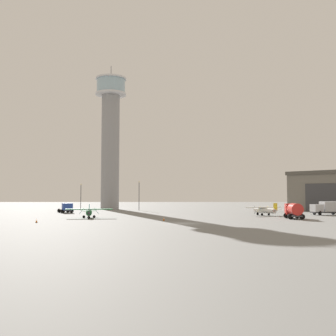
{
  "coord_description": "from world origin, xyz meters",
  "views": [
    {
      "loc": [
        -3.35,
        -62.57,
        4.33
      ],
      "look_at": [
        -1.86,
        30.48,
        10.65
      ],
      "focal_mm": 43.11,
      "sensor_mm": 36.0,
      "label": 1
    }
  ],
  "objects_px": {
    "truck_fuel_tanker_red": "(294,210)",
    "traffic_cone_near_left": "(164,219)",
    "airplane_green": "(89,212)",
    "control_tower": "(110,133)",
    "light_post_west": "(139,193)",
    "airplane_white": "(265,210)",
    "truck_box_silver": "(328,207)",
    "truck_flatbed_blue": "(66,208)",
    "traffic_cone_near_right": "(36,221)",
    "light_post_east": "(81,194)"
  },
  "relations": [
    {
      "from": "light_post_west",
      "to": "control_tower",
      "type": "bearing_deg",
      "value": 134.4
    },
    {
      "from": "truck_box_silver",
      "to": "traffic_cone_near_right",
      "type": "bearing_deg",
      "value": 12.86
    },
    {
      "from": "airplane_white",
      "to": "light_post_west",
      "type": "height_order",
      "value": "light_post_west"
    },
    {
      "from": "airplane_white",
      "to": "light_post_east",
      "type": "height_order",
      "value": "light_post_east"
    },
    {
      "from": "airplane_white",
      "to": "airplane_green",
      "type": "height_order",
      "value": "airplane_white"
    },
    {
      "from": "truck_box_silver",
      "to": "light_post_east",
      "type": "bearing_deg",
      "value": -35.25
    },
    {
      "from": "airplane_green",
      "to": "traffic_cone_near_left",
      "type": "height_order",
      "value": "airplane_green"
    },
    {
      "from": "truck_fuel_tanker_red",
      "to": "traffic_cone_near_left",
      "type": "xyz_separation_m",
      "value": [
        -24.06,
        -5.08,
        -1.34
      ]
    },
    {
      "from": "airplane_green",
      "to": "truck_fuel_tanker_red",
      "type": "bearing_deg",
      "value": 75.79
    },
    {
      "from": "airplane_white",
      "to": "truck_fuel_tanker_red",
      "type": "height_order",
      "value": "truck_fuel_tanker_red"
    },
    {
      "from": "traffic_cone_near_right",
      "to": "airplane_white",
      "type": "bearing_deg",
      "value": 27.1
    },
    {
      "from": "traffic_cone_near_right",
      "to": "truck_box_silver",
      "type": "bearing_deg",
      "value": 23.03
    },
    {
      "from": "truck_box_silver",
      "to": "light_post_west",
      "type": "xyz_separation_m",
      "value": [
        -43.32,
        27.07,
        3.37
      ]
    },
    {
      "from": "control_tower",
      "to": "airplane_green",
      "type": "distance_m",
      "value": 53.43
    },
    {
      "from": "traffic_cone_near_left",
      "to": "control_tower",
      "type": "bearing_deg",
      "value": 106.23
    },
    {
      "from": "light_post_east",
      "to": "traffic_cone_near_right",
      "type": "distance_m",
      "value": 52.6
    },
    {
      "from": "control_tower",
      "to": "traffic_cone_near_left",
      "type": "distance_m",
      "value": 63.46
    },
    {
      "from": "truck_box_silver",
      "to": "traffic_cone_near_left",
      "type": "distance_m",
      "value": 41.47
    },
    {
      "from": "control_tower",
      "to": "truck_flatbed_blue",
      "type": "bearing_deg",
      "value": -106.39
    },
    {
      "from": "truck_flatbed_blue",
      "to": "traffic_cone_near_left",
      "type": "xyz_separation_m",
      "value": [
        23.97,
        -31.09,
        -0.87
      ]
    },
    {
      "from": "traffic_cone_near_right",
      "to": "traffic_cone_near_left",
      "type": "bearing_deg",
      "value": 12.3
    },
    {
      "from": "control_tower",
      "to": "airplane_white",
      "type": "bearing_deg",
      "value": -45.91
    },
    {
      "from": "control_tower",
      "to": "truck_flatbed_blue",
      "type": "height_order",
      "value": "control_tower"
    },
    {
      "from": "airplane_white",
      "to": "airplane_green",
      "type": "relative_size",
      "value": 0.97
    },
    {
      "from": "airplane_green",
      "to": "truck_box_silver",
      "type": "xyz_separation_m",
      "value": [
        50.69,
        11.46,
        0.43
      ]
    },
    {
      "from": "control_tower",
      "to": "light_post_east",
      "type": "height_order",
      "value": "control_tower"
    },
    {
      "from": "traffic_cone_near_left",
      "to": "traffic_cone_near_right",
      "type": "xyz_separation_m",
      "value": [
        -20.27,
        -4.42,
        0.02
      ]
    },
    {
      "from": "truck_fuel_tanker_red",
      "to": "traffic_cone_near_left",
      "type": "height_order",
      "value": "truck_fuel_tanker_red"
    },
    {
      "from": "truck_flatbed_blue",
      "to": "truck_box_silver",
      "type": "distance_m",
      "value": 61.5
    },
    {
      "from": "airplane_white",
      "to": "traffic_cone_near_left",
      "type": "xyz_separation_m",
      "value": [
        -21.78,
        -17.1,
        -0.96
      ]
    },
    {
      "from": "airplane_white",
      "to": "truck_flatbed_blue",
      "type": "relative_size",
      "value": 1.36
    },
    {
      "from": "airplane_white",
      "to": "traffic_cone_near_right",
      "type": "height_order",
      "value": "airplane_white"
    },
    {
      "from": "airplane_white",
      "to": "truck_box_silver",
      "type": "xyz_separation_m",
      "value": [
        14.68,
        2.59,
        0.38
      ]
    },
    {
      "from": "control_tower",
      "to": "traffic_cone_near_right",
      "type": "relative_size",
      "value": 69.71
    },
    {
      "from": "airplane_green",
      "to": "traffic_cone_near_left",
      "type": "xyz_separation_m",
      "value": [
        14.22,
        -8.24,
        -0.91
      ]
    },
    {
      "from": "truck_flatbed_blue",
      "to": "light_post_west",
      "type": "bearing_deg",
      "value": 106.02
    },
    {
      "from": "light_post_west",
      "to": "truck_flatbed_blue",
      "type": "bearing_deg",
      "value": -137.53
    },
    {
      "from": "control_tower",
      "to": "airplane_green",
      "type": "xyz_separation_m",
      "value": [
        2.25,
        -48.35,
        -22.62
      ]
    },
    {
      "from": "truck_fuel_tanker_red",
      "to": "truck_box_silver",
      "type": "relative_size",
      "value": 0.85
    },
    {
      "from": "airplane_white",
      "to": "truck_box_silver",
      "type": "bearing_deg",
      "value": -110.24
    },
    {
      "from": "control_tower",
      "to": "light_post_west",
      "type": "distance_m",
      "value": 23.31
    },
    {
      "from": "truck_flatbed_blue",
      "to": "traffic_cone_near_left",
      "type": "relative_size",
      "value": 10.12
    },
    {
      "from": "truck_fuel_tanker_red",
      "to": "light_post_east",
      "type": "relative_size",
      "value": 0.81
    },
    {
      "from": "truck_box_silver",
      "to": "control_tower",
      "type": "bearing_deg",
      "value": -45.04
    },
    {
      "from": "light_post_east",
      "to": "airplane_white",
      "type": "bearing_deg",
      "value": -34.07
    },
    {
      "from": "airplane_white",
      "to": "truck_box_silver",
      "type": "relative_size",
      "value": 1.16
    },
    {
      "from": "truck_fuel_tanker_red",
      "to": "airplane_green",
      "type": "bearing_deg",
      "value": 91.33
    },
    {
      "from": "truck_fuel_tanker_red",
      "to": "light_post_west",
      "type": "xyz_separation_m",
      "value": [
        -30.91,
        41.68,
        3.37
      ]
    },
    {
      "from": "light_post_west",
      "to": "traffic_cone_near_left",
      "type": "xyz_separation_m",
      "value": [
        6.85,
        -46.76,
        -4.71
      ]
    },
    {
      "from": "airplane_white",
      "to": "traffic_cone_near_right",
      "type": "xyz_separation_m",
      "value": [
        -42.06,
        -21.52,
        -0.94
      ]
    }
  ]
}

